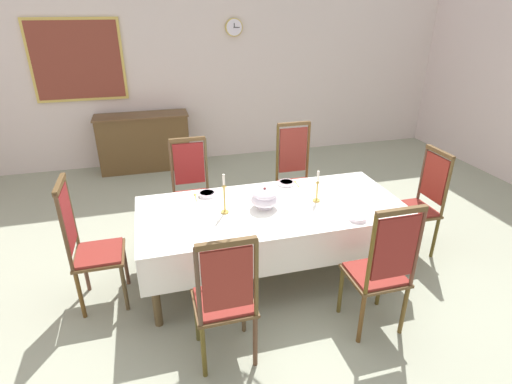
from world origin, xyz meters
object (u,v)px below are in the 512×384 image
Objects in this scene: bowl_far_left at (358,218)px; candlestick_east at (317,190)px; spoon_primary at (296,182)px; sideboard at (144,142)px; chair_head_west at (88,244)px; dining_table at (272,214)px; framed_painting at (77,61)px; chair_south_a at (225,298)px; chair_north_b at (295,175)px; chair_head_east at (420,201)px; candlestick_west at (224,197)px; bowl_near_right at (207,194)px; mounted_clock at (234,27)px; bowl_near_left at (286,183)px; spoon_secondary at (195,195)px; soup_tureen at (265,198)px; chair_north_a at (192,189)px; chair_south_b at (382,268)px.

candlestick_east is at bearing 114.88° from bowl_far_left.
spoon_primary is 0.12× the size of sideboard.
dining_table is at bearing 90.00° from chair_head_west.
bowl_far_left is 4.83m from framed_painting.
chair_north_b reaches higher than chair_south_a.
candlestick_west is (-2.09, -0.00, 0.32)m from chair_head_east.
bowl_near_right is at bearing 158.39° from candlestick_east.
mounted_clock is at bearing 75.79° from candlestick_west.
bowl_near_left is 0.12m from spoon_primary.
spoon_secondary is at bearing 90.86° from chair_south_a.
spoon_secondary is at bearing 146.75° from bowl_far_left.
chair_head_west reaches higher than spoon_primary.
bowl_near_left is at bearing 59.92° from chair_north_b.
soup_tureen is at bearing 148.69° from bowl_far_left.
chair_north_b reaches higher than bowl_near_right.
spoon_secondary is at bearing 99.48° from sideboard.
chair_north_b is 1.07× the size of chair_head_east.
candlestick_east is 0.24× the size of framed_painting.
spoon_primary is 0.13× the size of framed_painting.
soup_tureen is at bearing 90.00° from chair_head_east.
mounted_clock reaches higher than bowl_near_left.
chair_north_a is at bearing 120.78° from soup_tureen.
bowl_near_left is 3.18m from sideboard.
chair_south_a is 1.48m from candlestick_east.
chair_south_a is 1.78m from spoon_primary.
framed_painting reaches higher than candlestick_west.
candlestick_east is at bearing -81.82° from spoon_primary.
chair_south_b reaches higher than bowl_far_left.
candlestick_west is 1.37× the size of mounted_clock.
chair_head_west reaches higher than candlestick_west.
candlestick_east is 3.65m from sideboard.
bowl_near_right is (-0.55, 0.40, 0.10)m from dining_table.
chair_south_b is at bearing -44.72° from spoon_secondary.
bowl_far_left is (0.06, -1.41, 0.15)m from chair_north_b.
sideboard is (-1.43, 2.82, -0.32)m from bowl_near_left.
dining_table is 1.64m from chair_head_east.
chair_north_b is 8.00× the size of bowl_far_left.
chair_north_b is 2.97m from mounted_clock.
chair_head_west is at bearing -160.08° from bowl_near_right.
chair_head_west is 0.91× the size of framed_painting.
bowl_near_left is at bearing 102.15° from chair_south_b.
soup_tureen reaches higher than dining_table.
chair_head_east is 3.01× the size of candlestick_west.
soup_tureen reaches higher than bowl_near_right.
bowl_near_left is 0.60× the size of mounted_clock.
chair_south_a reaches higher than candlestick_east.
chair_head_east is 6.44× the size of spoon_secondary.
mounted_clock reaches higher than candlestick_east.
chair_south_a reaches higher than candlestick_west.
candlestick_east is 1.90× the size of bowl_near_left.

